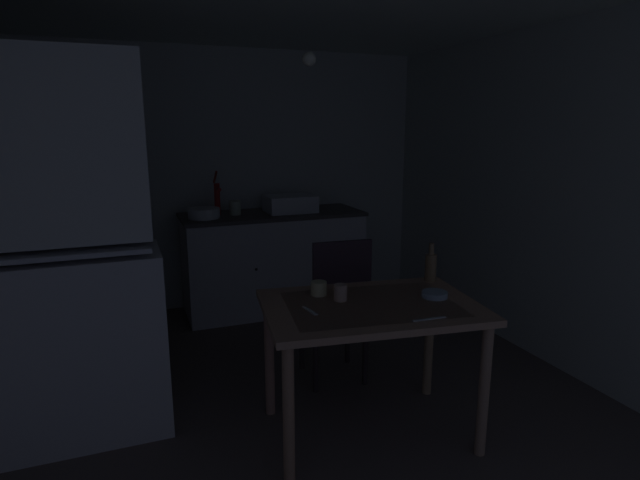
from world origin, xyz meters
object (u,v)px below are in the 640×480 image
(mixing_bowl_counter, at_px, (204,213))
(chair_far_side, at_px, (336,308))
(hutch_cabinet, at_px, (65,268))
(dining_table, at_px, (370,322))
(sink_basin, at_px, (290,203))
(hand_pump, at_px, (217,196))
(glass_bottle, at_px, (431,266))
(serving_bowl_wide, at_px, (435,294))
(teacup_cream, at_px, (341,292))

(mixing_bowl_counter, height_order, chair_far_side, mixing_bowl_counter)
(hutch_cabinet, xyz_separation_m, dining_table, (1.49, -0.57, -0.30))
(sink_basin, relative_size, mixing_bowl_counter, 1.63)
(hutch_cabinet, distance_m, dining_table, 1.62)
(hand_pump, distance_m, dining_table, 2.25)
(mixing_bowl_counter, distance_m, glass_bottle, 2.13)
(hutch_cabinet, xyz_separation_m, chair_far_side, (1.55, 0.03, -0.44))
(sink_basin, distance_m, hand_pump, 0.66)
(hand_pump, xyz_separation_m, serving_bowl_wide, (0.79, -2.20, -0.30))
(mixing_bowl_counter, bearing_deg, glass_bottle, -59.70)
(hutch_cabinet, relative_size, hand_pump, 5.24)
(hand_pump, height_order, mixing_bowl_counter, hand_pump)
(teacup_cream, bearing_deg, serving_bowl_wide, -15.20)
(chair_far_side, distance_m, teacup_cream, 0.60)
(hand_pump, xyz_separation_m, glass_bottle, (0.94, -1.93, -0.23))
(hand_pump, bearing_deg, glass_bottle, -64.12)
(hutch_cabinet, height_order, chair_far_side, hutch_cabinet)
(hutch_cabinet, height_order, mixing_bowl_counter, hutch_cabinet)
(hutch_cabinet, height_order, glass_bottle, hutch_cabinet)
(teacup_cream, xyz_separation_m, glass_bottle, (0.65, 0.13, 0.05))
(hand_pump, bearing_deg, mixing_bowl_counter, -144.91)
(hutch_cabinet, distance_m, glass_bottle, 2.04)
(sink_basin, xyz_separation_m, hand_pump, (-0.65, 0.05, 0.09))
(sink_basin, distance_m, teacup_cream, 2.06)
(sink_basin, bearing_deg, mixing_bowl_counter, -176.37)
(hutch_cabinet, distance_m, mixing_bowl_counter, 1.77)
(dining_table, bearing_deg, sink_basin, 83.63)
(sink_basin, distance_m, mixing_bowl_counter, 0.79)
(hand_pump, height_order, serving_bowl_wide, hand_pump)
(serving_bowl_wide, bearing_deg, hutch_cabinet, 162.12)
(mixing_bowl_counter, xyz_separation_m, serving_bowl_wide, (0.93, -2.10, -0.18))
(mixing_bowl_counter, bearing_deg, hutch_cabinet, -122.05)
(teacup_cream, bearing_deg, glass_bottle, 11.60)
(glass_bottle, bearing_deg, sink_basin, 98.57)
(mixing_bowl_counter, distance_m, teacup_cream, 2.02)
(sink_basin, bearing_deg, serving_bowl_wide, -86.33)
(serving_bowl_wide, bearing_deg, glass_bottle, 61.66)
(dining_table, bearing_deg, glass_bottle, 24.87)
(mixing_bowl_counter, bearing_deg, dining_table, -75.15)
(serving_bowl_wide, distance_m, teacup_cream, 0.52)
(chair_far_side, bearing_deg, hand_pump, 106.88)
(hand_pump, bearing_deg, dining_table, -79.19)
(mixing_bowl_counter, relative_size, glass_bottle, 1.15)
(hand_pump, relative_size, chair_far_side, 0.39)
(chair_far_side, height_order, serving_bowl_wide, chair_far_side)
(sink_basin, xyz_separation_m, glass_bottle, (0.28, -1.88, -0.14))
(sink_basin, height_order, dining_table, sink_basin)
(chair_far_side, relative_size, serving_bowl_wide, 6.98)
(chair_far_side, bearing_deg, serving_bowl_wide, -63.62)
(hutch_cabinet, distance_m, teacup_cream, 1.45)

